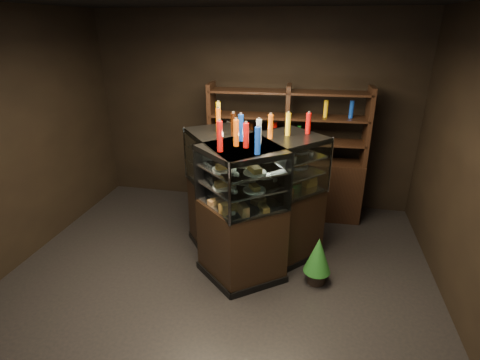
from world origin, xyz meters
name	(u,v)px	position (x,y,z in m)	size (l,w,h in m)	color
ground	(213,292)	(0.00, 0.00, 0.00)	(5.00, 5.00, 0.00)	black
room_shell	(207,122)	(0.00, 0.00, 1.94)	(5.02, 5.02, 3.01)	black
display_case	(248,223)	(0.27, 0.70, 0.53)	(1.86, 1.61, 1.60)	black
food_display	(248,169)	(0.27, 0.70, 1.23)	(1.36, 1.16, 0.48)	#B0903F
bottles_top	(249,127)	(0.27, 0.70, 1.73)	(1.19, 1.02, 0.30)	silver
potted_conifer	(318,254)	(1.13, 0.42, 0.38)	(0.31, 0.31, 0.66)	black
back_shelving	(285,178)	(0.59, 2.05, 0.61)	(2.30, 0.52, 2.00)	black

